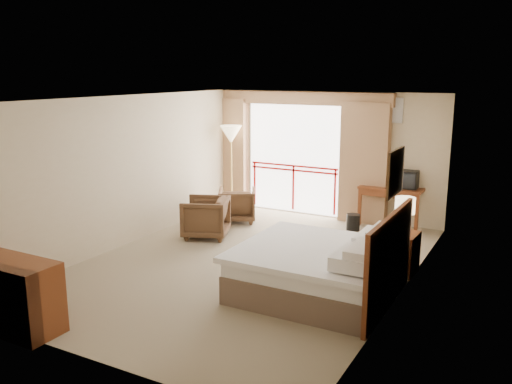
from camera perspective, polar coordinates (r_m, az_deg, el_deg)
The scene contains 29 objects.
floor at distance 9.03m, azimuth -0.71°, elevation -7.54°, with size 7.00×7.00×0.00m, color #83755A.
ceiling at distance 8.49m, azimuth -0.76°, elevation 9.84°, with size 7.00×7.00×0.00m, color white.
wall_back at distance 11.79m, azimuth 7.62°, elevation 3.90°, with size 5.00×5.00×0.00m, color #C9B591.
wall_front at distance 5.95m, azimuth -17.48°, elevation -5.17°, with size 5.00×5.00×0.00m, color #C9B591.
wall_left at distance 10.10m, azimuth -13.22°, elevation 2.23°, with size 7.00×7.00×0.00m, color #C9B591.
wall_right at distance 7.78m, azimuth 15.56°, elevation -0.94°, with size 7.00×7.00×0.00m, color #C9B591.
balcony_door at distance 12.10m, azimuth 4.03°, elevation 3.48°, with size 2.40×2.40×0.00m, color white.
balcony_railing at distance 12.15m, azimuth 3.96°, elevation 1.66°, with size 2.09×0.03×1.02m.
curtain_left at distance 12.75m, azimuth -2.99°, elevation 4.19°, with size 1.00×0.26×2.50m, color #8F6644.
curtain_right at distance 11.39m, azimuth 11.33°, elevation 2.96°, with size 1.00×0.26×2.50m, color #8F6644.
valance at distance 11.87m, azimuth 3.92°, elevation 9.86°, with size 4.40×0.22×0.28m, color #8F6644.
hvac_vent at distance 11.26m, azimuth 13.97°, elevation 8.36°, with size 0.50×0.04×0.50m, color silver.
bed at distance 7.79m, azimuth 6.84°, elevation -8.03°, with size 2.13×2.06×0.97m.
headboard at distance 7.42m, azimuth 13.87°, elevation -7.13°, with size 0.06×2.10×1.30m, color #57230F.
framed_art at distance 7.11m, azimuth 14.46°, elevation 2.01°, with size 0.04×0.72×0.60m.
nightstand at distance 8.83m, azimuth 15.06°, elevation -6.22°, with size 0.46×0.54×0.65m, color #57230F.
table_lamp at distance 8.67m, azimuth 15.42°, elevation -1.44°, with size 0.31×0.31×0.54m.
phone at distance 8.60m, azimuth 14.63°, elevation -4.18°, with size 0.17×0.13×0.08m, color black.
desk at distance 11.40m, azimuth 14.15°, elevation -0.30°, with size 1.26×0.61×0.82m.
tv at distance 11.20m, azimuth 15.65°, elevation 1.27°, with size 0.40×0.32×0.36m.
coffee_maker at distance 11.37m, azimuth 12.46°, elevation 1.34°, with size 0.12×0.12×0.26m, color black.
cup at distance 11.30m, azimuth 13.10°, elevation 0.85°, with size 0.08×0.08×0.11m, color white.
wastebasket at distance 10.98m, azimuth 10.19°, elevation -3.16°, with size 0.27×0.27×0.33m, color black.
armchair_far at distance 11.53m, azimuth -2.00°, elevation -3.05°, with size 0.75×0.77×0.70m, color #472F1F.
armchair_near at distance 10.49m, azimuth -5.28°, elevation -4.69°, with size 0.82×0.84×0.77m, color #472F1F.
side_table at distance 11.04m, azimuth -4.74°, elevation -1.86°, with size 0.48×0.48×0.53m.
book at distance 11.00m, azimuth -4.75°, elevation -1.01°, with size 0.15×0.20×0.02m, color white.
floor_lamp at distance 12.17m, azimuth -2.64°, elevation 5.75°, with size 0.49×0.49×1.93m.
dresser at distance 7.37m, azimuth -24.49°, elevation -9.80°, with size 1.33×0.57×0.89m.
Camera 1 is at (4.14, -7.40, 3.11)m, focal length 38.00 mm.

